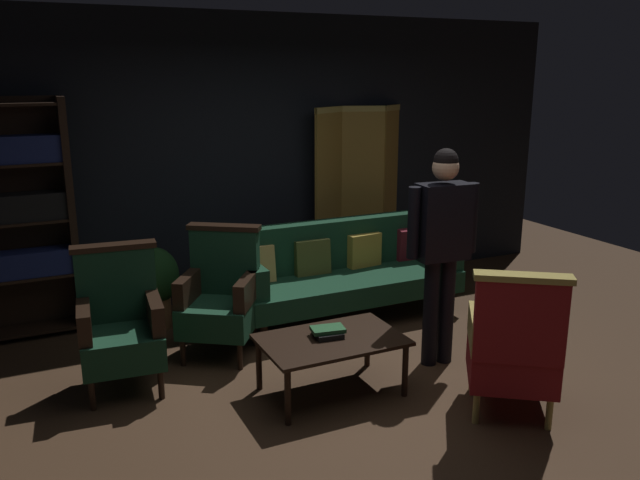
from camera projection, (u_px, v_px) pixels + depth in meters
ground_plane at (368, 392)px, 4.68m from camera, size 10.00×10.00×0.00m
back_wall at (249, 159)px, 6.46m from camera, size 7.20×0.10×2.80m
folding_screen at (361, 192)px, 6.95m from camera, size 1.24×0.37×1.90m
bookshelf at (17, 215)px, 5.42m from camera, size 0.90×0.32×2.05m
velvet_couch at (343, 269)px, 6.06m from camera, size 2.12×0.78×0.88m
coffee_table at (331, 344)px, 4.58m from camera, size 1.00×0.64×0.42m
armchair_gilt_accent at (514, 346)px, 4.27m from camera, size 0.81×0.80×1.04m
armchair_wing_left at (120, 323)px, 4.66m from camera, size 0.63×0.63×1.04m
armchair_wing_right at (220, 296)px, 5.23m from camera, size 0.80×0.80×1.04m
standing_figure at (442, 238)px, 4.91m from camera, size 0.59×0.25×1.70m
potted_plant at (154, 282)px, 5.77m from camera, size 0.45×0.45×0.74m
book_black_cloth at (328, 334)px, 4.60m from camera, size 0.21×0.21×0.04m
book_green_cloth at (328, 329)px, 4.60m from camera, size 0.25×0.18×0.03m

